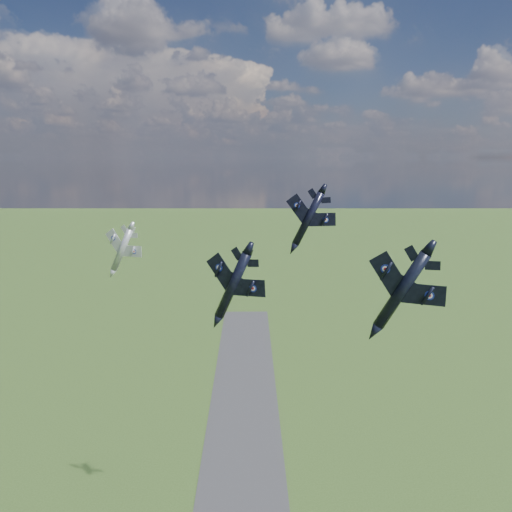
{
  "coord_description": "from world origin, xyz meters",
  "views": [
    {
      "loc": [
        2.6,
        -66.54,
        100.32
      ],
      "look_at": [
        3.65,
        17.15,
        83.75
      ],
      "focal_mm": 35.0,
      "sensor_mm": 36.0,
      "label": 1
    }
  ],
  "objects_px": {
    "jet_lead_navy": "(233,285)",
    "jet_right_navy": "(402,290)",
    "jet_high_navy": "(308,219)",
    "jet_left_silver": "(122,250)"
  },
  "relations": [
    {
      "from": "jet_lead_navy",
      "to": "jet_left_silver",
      "type": "xyz_separation_m",
      "value": [
        -21.97,
        18.74,
        2.28
      ]
    },
    {
      "from": "jet_right_navy",
      "to": "jet_left_silver",
      "type": "relative_size",
      "value": 1.23
    },
    {
      "from": "jet_lead_navy",
      "to": "jet_right_navy",
      "type": "height_order",
      "value": "jet_right_navy"
    },
    {
      "from": "jet_left_silver",
      "to": "jet_right_navy",
      "type": "bearing_deg",
      "value": -17.15
    },
    {
      "from": "jet_high_navy",
      "to": "jet_left_silver",
      "type": "distance_m",
      "value": 37.95
    },
    {
      "from": "jet_high_navy",
      "to": "jet_right_navy",
      "type": "bearing_deg",
      "value": -70.04
    },
    {
      "from": "jet_right_navy",
      "to": "jet_high_navy",
      "type": "relative_size",
      "value": 0.96
    },
    {
      "from": "jet_right_navy",
      "to": "jet_left_silver",
      "type": "distance_m",
      "value": 55.21
    },
    {
      "from": "jet_right_navy",
      "to": "jet_lead_navy",
      "type": "bearing_deg",
      "value": 168.84
    },
    {
      "from": "jet_lead_navy",
      "to": "jet_high_navy",
      "type": "height_order",
      "value": "jet_high_navy"
    }
  ]
}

